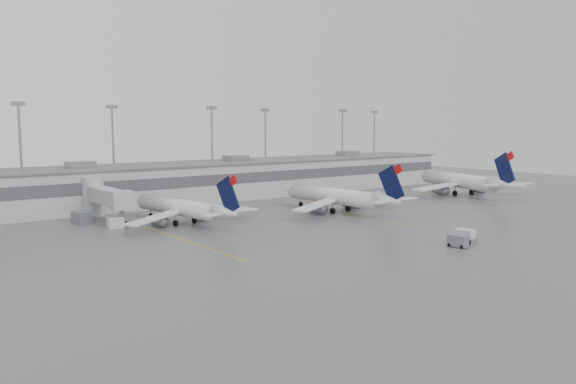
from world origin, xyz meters
TOP-DOWN VIEW (x-y plane):
  - ground at (0.00, 0.00)m, footprint 260.00×260.00m
  - terminal at (-0.01, 57.98)m, footprint 152.00×17.00m
  - light_masts at (0.00, 63.75)m, footprint 142.40×8.00m
  - jet_bridge_right at (-20.50, 45.72)m, footprint 4.00×17.20m
  - stand_markings at (-0.00, 24.00)m, footprint 105.25×40.00m
  - jet_mid_left at (-11.68, 31.85)m, footprint 24.45×27.63m
  - jet_mid_right at (17.43, 25.79)m, footprint 27.20×30.56m
  - jet_far_right at (58.03, 27.48)m, footprint 29.05×33.07m
  - baggage_tug at (12.92, -5.17)m, footprint 2.27×3.17m
  - baggage_cart at (9.72, -6.37)m, footprint 1.78×2.70m
  - gse_uld_b at (-21.79, 35.47)m, footprint 2.36×1.59m
  - gse_uld_c at (25.00, 44.66)m, footprint 2.66×1.97m
  - gse_loader at (-24.93, 42.72)m, footprint 2.54×3.57m
  - cone_b at (-20.14, 37.24)m, footprint 0.49×0.49m
  - cone_c at (22.29, 40.80)m, footprint 0.46×0.46m
  - cone_d at (54.27, 36.48)m, footprint 0.38×0.38m

SIDE VIEW (x-z plane):
  - ground at x=0.00m, z-range 0.00..0.00m
  - stand_markings at x=0.00m, z-range 0.00..0.01m
  - cone_d at x=54.27m, z-range 0.00..0.61m
  - cone_c at x=22.29m, z-range 0.00..0.74m
  - cone_b at x=-20.14m, z-range 0.00..0.78m
  - baggage_tug at x=12.92m, z-range -0.21..1.69m
  - gse_uld_b at x=-21.79m, z-range 0.00..1.66m
  - baggage_cart at x=9.72m, z-range 0.03..1.66m
  - gse_uld_c at x=25.00m, z-range 0.00..1.74m
  - gse_loader at x=-24.93m, z-range 0.00..2.05m
  - jet_mid_left at x=-11.68m, z-range -1.70..7.29m
  - jet_mid_right at x=17.43m, z-range -1.87..8.01m
  - jet_far_right at x=58.03m, z-range -2.09..8.94m
  - jet_bridge_right at x=-20.50m, z-range 0.37..7.37m
  - terminal at x=-0.01m, z-range -0.55..8.90m
  - light_masts at x=0.00m, z-range 1.73..22.33m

